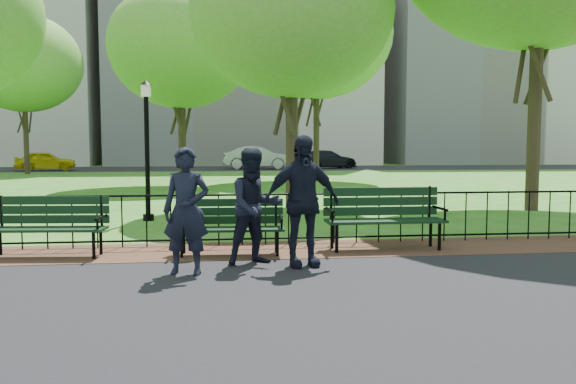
{
  "coord_description": "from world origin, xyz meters",
  "views": [
    {
      "loc": [
        -0.14,
        -7.53,
        1.71
      ],
      "look_at": [
        0.93,
        1.5,
        0.96
      ],
      "focal_mm": 35.0,
      "sensor_mm": 36.0,
      "label": 1
    }
  ],
  "objects": [
    {
      "name": "park_bench_left_a",
      "position": [
        -2.8,
        1.4,
        0.58
      ],
      "size": [
        1.82,
        0.7,
        1.01
      ],
      "rotation": [
        0.0,
        0.0,
        -0.09
      ],
      "color": "black",
      "rests_on": "ground"
    },
    {
      "name": "park_bench_main",
      "position": [
        -0.2,
        1.18,
        0.57
      ],
      "size": [
        1.7,
        0.59,
        0.95
      ],
      "rotation": [
        0.0,
        0.0,
        -0.04
      ],
      "color": "black",
      "rests_on": "ground"
    },
    {
      "name": "apartment_mid",
      "position": [
        2.0,
        48.0,
        15.0
      ],
      "size": [
        24.0,
        15.0,
        30.0
      ],
      "primitive_type": "cube",
      "color": "beige",
      "rests_on": "ground"
    },
    {
      "name": "far_street",
      "position": [
        0.0,
        35.0,
        0.01
      ],
      "size": [
        70.0,
        9.0,
        0.01
      ],
      "primitive_type": "cube",
      "color": "black",
      "rests_on": "ground"
    },
    {
      "name": "tree_far_w",
      "position": [
        -11.85,
        28.05,
        6.63
      ],
      "size": [
        6.85,
        6.85,
        9.55
      ],
      "color": "#2D2116",
      "rests_on": "ground"
    },
    {
      "name": "tree_near_e",
      "position": [
        1.78,
        7.81,
        5.33
      ],
      "size": [
        5.52,
        5.52,
        7.69
      ],
      "color": "#2D2116",
      "rests_on": "ground"
    },
    {
      "name": "tree_far_c",
      "position": [
        -1.79,
        16.7,
        5.84
      ],
      "size": [
        6.04,
        6.04,
        8.42
      ],
      "color": "#2D2116",
      "rests_on": "ground"
    },
    {
      "name": "taxi",
      "position": [
        -12.13,
        32.56,
        0.68
      ],
      "size": [
        4.21,
        2.57,
        1.34
      ],
      "primitive_type": "imported",
      "rotation": [
        0.0,
        0.0,
        1.84
      ],
      "color": "yellow",
      "rests_on": "far_street"
    },
    {
      "name": "iron_fence",
      "position": [
        0.0,
        2.0,
        0.5
      ],
      "size": [
        24.06,
        0.06,
        1.0
      ],
      "color": "black",
      "rests_on": "ground"
    },
    {
      "name": "person_right",
      "position": [
        0.98,
        0.23,
        0.94
      ],
      "size": [
        1.15,
        0.62,
        1.85
      ],
      "primitive_type": "imported",
      "rotation": [
        0.0,
        0.0,
        0.17
      ],
      "color": "black",
      "rests_on": "asphalt_path"
    },
    {
      "name": "sedan_silver",
      "position": [
        2.57,
        33.57,
        0.84
      ],
      "size": [
        5.23,
        2.42,
        1.66
      ],
      "primitive_type": "imported",
      "rotation": [
        0.0,
        0.0,
        1.44
      ],
      "color": "#999CA0",
      "rests_on": "far_street"
    },
    {
      "name": "ground",
      "position": [
        0.0,
        0.0,
        0.0
      ],
      "size": [
        120.0,
        120.0,
        0.0
      ],
      "primitive_type": "plane",
      "color": "#31631A"
    },
    {
      "name": "park_bench_right_a",
      "position": [
        2.51,
        1.41,
        0.63
      ],
      "size": [
        1.95,
        0.61,
        1.11
      ],
      "rotation": [
        0.0,
        0.0,
        -0.0
      ],
      "color": "black",
      "rests_on": "ground"
    },
    {
      "name": "sedan_dark",
      "position": [
        7.75,
        34.12,
        0.69
      ],
      "size": [
        5.03,
        3.08,
        1.36
      ],
      "primitive_type": "imported",
      "rotation": [
        0.0,
        0.0,
        1.84
      ],
      "color": "black",
      "rests_on": "far_street"
    },
    {
      "name": "apartment_east",
      "position": [
        26.0,
        48.0,
        12.0
      ],
      "size": [
        20.0,
        15.0,
        24.0
      ],
      "primitive_type": "cube",
      "color": "beige",
      "rests_on": "ground"
    },
    {
      "name": "dirt_strip",
      "position": [
        0.0,
        1.5,
        0.01
      ],
      "size": [
        60.0,
        1.6,
        0.01
      ],
      "primitive_type": "cube",
      "color": "#3E2519",
      "rests_on": "ground"
    },
    {
      "name": "lamppost",
      "position": [
        -1.82,
        5.54,
        1.73
      ],
      "size": [
        0.29,
        0.29,
        3.18
      ],
      "color": "black",
      "rests_on": "ground"
    },
    {
      "name": "person_mid",
      "position": [
        0.33,
        0.46,
        0.85
      ],
      "size": [
        0.9,
        0.65,
        1.67
      ],
      "primitive_type": "imported",
      "rotation": [
        0.0,
        0.0,
        0.31
      ],
      "color": "black",
      "rests_on": "asphalt_path"
    },
    {
      "name": "asphalt_path",
      "position": [
        0.0,
        -3.4,
        0.01
      ],
      "size": [
        60.0,
        9.2,
        0.01
      ],
      "primitive_type": "cube",
      "color": "black",
      "rests_on": "ground"
    },
    {
      "name": "person_left",
      "position": [
        -0.61,
        -0.07,
        0.86
      ],
      "size": [
        0.68,
        0.51,
        1.69
      ],
      "primitive_type": "imported",
      "rotation": [
        0.0,
        0.0,
        -0.19
      ],
      "color": "black",
      "rests_on": "asphalt_path"
    },
    {
      "name": "tree_far_e",
      "position": [
        4.46,
        19.56,
        7.05
      ],
      "size": [
        7.28,
        7.28,
        10.15
      ],
      "color": "#2D2116",
      "rests_on": "ground"
    }
  ]
}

